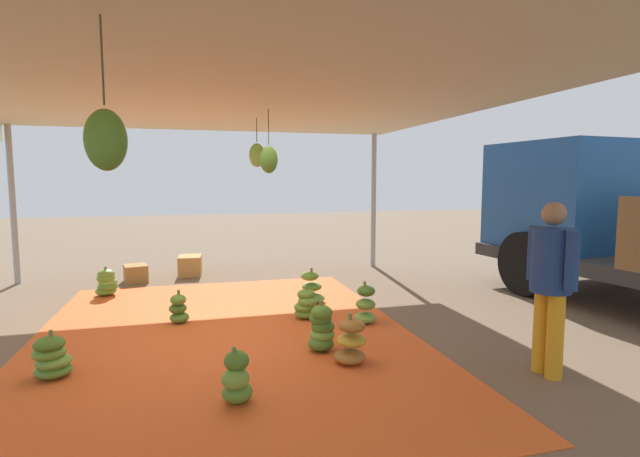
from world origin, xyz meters
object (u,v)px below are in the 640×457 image
banana_bunch_8 (179,310)px  worker_0 (551,275)px  crate_0 (190,265)px  banana_bunch_2 (52,358)px  banana_bunch_3 (322,329)px  banana_bunch_4 (107,283)px  crate_1 (136,273)px  banana_bunch_1 (306,305)px  banana_bunch_6 (366,306)px  banana_bunch_7 (351,343)px  banana_bunch_0 (236,379)px  banana_bunch_5 (312,288)px

banana_bunch_8 → worker_0: worker_0 is taller
crate_0 → banana_bunch_2: bearing=-14.7°
banana_bunch_3 → banana_bunch_8: banana_bunch_3 is taller
worker_0 → banana_bunch_3: bearing=-121.7°
banana_bunch_4 → crate_1: bearing=161.9°
banana_bunch_1 → banana_bunch_3: (1.14, -0.10, 0.05)m
banana_bunch_6 → banana_bunch_2: bearing=-76.4°
banana_bunch_7 → crate_0: size_ratio=0.90×
banana_bunch_1 → banana_bunch_7: banana_bunch_7 is taller
banana_bunch_4 → banana_bunch_8: 2.10m
banana_bunch_0 → crate_1: bearing=-165.6°
banana_bunch_7 → worker_0: size_ratio=0.30×
banana_bunch_8 → crate_0: 3.12m
banana_bunch_2 → banana_bunch_7: size_ratio=0.90×
banana_bunch_4 → crate_1: size_ratio=1.05×
banana_bunch_2 → banana_bunch_3: banana_bunch_3 is taller
banana_bunch_8 → worker_0: size_ratio=0.26×
banana_bunch_3 → banana_bunch_7: bearing=24.1°
banana_bunch_2 → banana_bunch_4: size_ratio=0.96×
banana_bunch_0 → banana_bunch_4: 4.45m
banana_bunch_1 → banana_bunch_4: size_ratio=0.95×
banana_bunch_7 → banana_bunch_8: bearing=-136.9°
banana_bunch_4 → banana_bunch_5: size_ratio=0.91×
banana_bunch_4 → worker_0: 6.23m
banana_bunch_3 → worker_0: bearing=58.3°
banana_bunch_0 → banana_bunch_3: bearing=135.4°
banana_bunch_0 → banana_bunch_2: size_ratio=1.06×
banana_bunch_2 → worker_0: (1.09, 4.40, 0.75)m
banana_bunch_4 → banana_bunch_5: banana_bunch_5 is taller
banana_bunch_8 → banana_bunch_5: bearing=106.6°
banana_bunch_6 → banana_bunch_8: bearing=-105.4°
banana_bunch_6 → banana_bunch_5: bearing=-161.6°
banana_bunch_5 → banana_bunch_2: bearing=-55.9°
banana_bunch_0 → banana_bunch_6: (-1.74, 1.75, 0.02)m
banana_bunch_1 → banana_bunch_7: (1.55, 0.09, 0.02)m
banana_bunch_5 → banana_bunch_6: size_ratio=0.94×
banana_bunch_8 → worker_0: (2.52, 3.34, 0.76)m
banana_bunch_5 → crate_0: 3.10m
banana_bunch_3 → crate_1: 4.71m
banana_bunch_1 → crate_1: (-2.98, -2.39, -0.04)m
banana_bunch_2 → worker_0: 4.60m
banana_bunch_7 → banana_bunch_3: bearing=-155.9°
banana_bunch_0 → crate_0: (-5.49, -0.38, -0.02)m
banana_bunch_1 → banana_bunch_4: (-2.01, -2.70, 0.01)m
banana_bunch_8 → crate_0: size_ratio=0.77×
banana_bunch_1 → banana_bunch_8: bearing=-98.3°
banana_bunch_3 → banana_bunch_7: 0.45m
crate_0 → banana_bunch_4: bearing=-42.8°
banana_bunch_0 → banana_bunch_7: bearing=116.5°
banana_bunch_1 → banana_bunch_5: (-0.79, 0.28, 0.02)m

